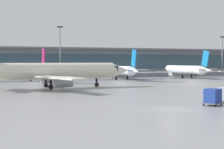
% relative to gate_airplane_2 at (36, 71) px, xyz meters
% --- Properties ---
extents(ground_plane, '(400.00, 400.00, 0.00)m').
position_rel_gate_airplane_2_xyz_m(ground_plane, '(7.58, -58.86, -2.47)').
color(ground_plane, gray).
extents(taxiway_centreline_stripe, '(109.71, 8.74, 0.01)m').
position_rel_gate_airplane_2_xyz_m(taxiway_centreline_stripe, '(1.27, -28.44, -2.46)').
color(taxiway_centreline_stripe, yellow).
rests_on(taxiway_centreline_stripe, ground_plane).
extents(terminal_concourse, '(176.62, 11.00, 9.60)m').
position_rel_gate_airplane_2_xyz_m(terminal_concourse, '(7.58, 21.89, 2.45)').
color(terminal_concourse, '#8C939E').
rests_on(terminal_concourse, ground_plane).
extents(gate_airplane_2, '(23.04, 24.84, 8.23)m').
position_rel_gate_airplane_2_xyz_m(gate_airplane_2, '(0.00, 0.00, 0.00)').
color(gate_airplane_2, silver).
rests_on(gate_airplane_2, ground_plane).
extents(gate_airplane_3, '(23.10, 24.77, 8.23)m').
position_rel_gate_airplane_2_xyz_m(gate_airplane_3, '(23.26, -1.19, 0.00)').
color(gate_airplane_3, white).
rests_on(gate_airplane_3, ground_plane).
extents(gate_airplane_4, '(23.05, 24.84, 8.23)m').
position_rel_gate_airplane_2_xyz_m(gate_airplane_4, '(44.74, -0.18, 0.00)').
color(gate_airplane_4, white).
rests_on(gate_airplane_4, ground_plane).
extents(taxiing_regional_jet, '(31.37, 29.08, 10.38)m').
position_rel_gate_airplane_2_xyz_m(taxiing_regional_jet, '(0.87, -26.47, 0.65)').
color(taxiing_regional_jet, silver).
rests_on(taxiing_regional_jet, ground_plane).
extents(cargo_dolly_trailing, '(2.59, 2.36, 1.94)m').
position_rel_gate_airplane_2_xyz_m(cargo_dolly_trailing, '(13.81, -57.57, -1.41)').
color(cargo_dolly_trailing, '#595B60').
rests_on(cargo_dolly_trailing, ground_plane).
extents(apron_light_mast_1, '(1.80, 0.36, 15.84)m').
position_rel_gate_airplane_2_xyz_m(apron_light_mast_1, '(8.52, 12.25, 6.15)').
color(apron_light_mast_1, gray).
rests_on(apron_light_mast_1, ground_plane).
extents(apron_light_mast_2, '(1.80, 0.36, 14.16)m').
position_rel_gate_airplane_2_xyz_m(apron_light_mast_2, '(67.66, 12.27, 5.30)').
color(apron_light_mast_2, gray).
rests_on(apron_light_mast_2, ground_plane).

